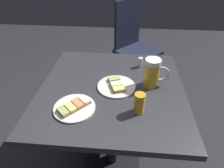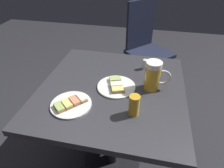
% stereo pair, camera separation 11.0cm
% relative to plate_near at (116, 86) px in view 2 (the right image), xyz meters
% --- Properties ---
extents(ground_plane, '(6.00, 6.00, 0.00)m').
position_rel_plate_near_xyz_m(ground_plane, '(0.03, 0.00, -0.74)').
color(ground_plane, '#28282D').
extents(cafe_table, '(0.83, 0.84, 0.73)m').
position_rel_plate_near_xyz_m(cafe_table, '(0.03, 0.00, -0.15)').
color(cafe_table, black).
rests_on(cafe_table, ground_plane).
extents(plate_near, '(0.22, 0.22, 0.03)m').
position_rel_plate_near_xyz_m(plate_near, '(0.00, 0.00, 0.00)').
color(plate_near, white).
rests_on(plate_near, cafe_table).
extents(plate_far, '(0.21, 0.21, 0.03)m').
position_rel_plate_near_xyz_m(plate_far, '(0.20, 0.20, 0.00)').
color(plate_far, white).
rests_on(plate_far, cafe_table).
extents(beer_mug, '(0.15, 0.09, 0.17)m').
position_rel_plate_near_xyz_m(beer_mug, '(-0.20, -0.03, 0.08)').
color(beer_mug, gold).
rests_on(beer_mug, cafe_table).
extents(beer_glass_small, '(0.05, 0.05, 0.11)m').
position_rel_plate_near_xyz_m(beer_glass_small, '(-0.12, 0.19, 0.04)').
color(beer_glass_small, gold).
rests_on(beer_glass_small, cafe_table).
extents(salt_shaker, '(0.03, 0.03, 0.07)m').
position_rel_plate_near_xyz_m(salt_shaker, '(-0.14, -0.24, 0.02)').
color(salt_shaker, silver).
rests_on(salt_shaker, cafe_table).
extents(cafe_chair, '(0.54, 0.54, 0.98)m').
position_rel_plate_near_xyz_m(cafe_chair, '(-0.11, -1.00, -0.18)').
color(cafe_chair, '#1E2338').
rests_on(cafe_chair, ground_plane).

